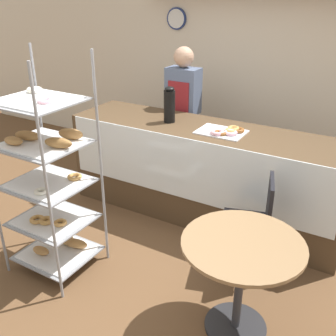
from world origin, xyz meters
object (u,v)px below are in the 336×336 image
(cafe_chair, at_px, (256,216))
(coffee_carafe, at_px, (169,105))
(pastry_rack, at_px, (50,185))
(donut_tray_counter, at_px, (226,131))
(cafe_table, at_px, (241,264))
(person_worker, at_px, (183,112))

(cafe_chair, bearing_deg, coffee_carafe, -135.51)
(pastry_rack, bearing_deg, coffee_carafe, 77.44)
(coffee_carafe, height_order, donut_tray_counter, coffee_carafe)
(cafe_table, relative_size, coffee_carafe, 2.22)
(pastry_rack, relative_size, person_worker, 1.11)
(cafe_table, bearing_deg, pastry_rack, -176.13)
(cafe_table, height_order, cafe_chair, cafe_chair)
(person_worker, distance_m, coffee_carafe, 0.61)
(person_worker, xyz_separation_m, cafe_chair, (1.33, -1.19, -0.37))
(person_worker, bearing_deg, cafe_chair, -41.76)
(person_worker, height_order, donut_tray_counter, person_worker)
(cafe_table, xyz_separation_m, coffee_carafe, (-1.31, 1.29, 0.59))
(person_worker, distance_m, cafe_table, 2.37)
(donut_tray_counter, bearing_deg, coffee_carafe, 176.64)
(coffee_carafe, distance_m, donut_tray_counter, 0.66)
(donut_tray_counter, bearing_deg, pastry_rack, -124.97)
(cafe_chair, xyz_separation_m, donut_tray_counter, (-0.55, 0.60, 0.45))
(pastry_rack, height_order, cafe_table, pastry_rack)
(cafe_table, distance_m, cafe_chair, 0.66)
(coffee_carafe, xyz_separation_m, donut_tray_counter, (0.64, -0.04, -0.16))
(pastry_rack, height_order, coffee_carafe, pastry_rack)
(cafe_chair, bearing_deg, person_worker, -149.10)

